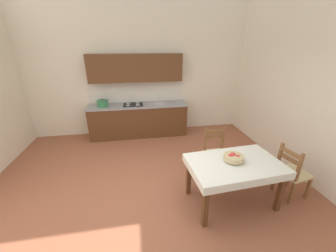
% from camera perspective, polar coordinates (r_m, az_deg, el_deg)
% --- Properties ---
extents(ground_plane, '(6.48, 6.37, 0.10)m').
position_cam_1_polar(ground_plane, '(3.66, -5.01, -19.99)').
color(ground_plane, '#99563D').
extents(wall_back, '(6.48, 0.12, 3.96)m').
position_cam_1_polar(wall_back, '(5.67, -8.54, 17.77)').
color(wall_back, silver).
rests_on(wall_back, ground_plane).
extents(wall_right, '(0.12, 6.37, 3.96)m').
position_cam_1_polar(wall_right, '(4.19, 40.32, 11.31)').
color(wall_right, silver).
rests_on(wall_right, ground_plane).
extents(kitchen_cabinetry, '(2.66, 0.63, 2.20)m').
position_cam_1_polar(kitchen_cabinetry, '(5.55, -8.67, 5.79)').
color(kitchen_cabinetry, '#56331C').
rests_on(kitchen_cabinetry, ground_plane).
extents(dining_table, '(1.46, 0.98, 0.75)m').
position_cam_1_polar(dining_table, '(3.30, 18.45, -11.78)').
color(dining_table, '#56331C').
rests_on(dining_table, ground_plane).
extents(dining_chair_kitchen_side, '(0.43, 0.43, 0.93)m').
position_cam_1_polar(dining_chair_kitchen_side, '(4.03, 13.51, -7.61)').
color(dining_chair_kitchen_side, '#D1BC89').
rests_on(dining_chair_kitchen_side, ground_plane).
extents(dining_chair_window_side, '(0.48, 0.48, 0.93)m').
position_cam_1_polar(dining_chair_window_side, '(3.96, 32.02, -11.32)').
color(dining_chair_window_side, '#D1BC89').
rests_on(dining_chair_window_side, ground_plane).
extents(fruit_bowl, '(0.30, 0.30, 0.12)m').
position_cam_1_polar(fruit_bowl, '(3.23, 18.30, -8.56)').
color(fruit_bowl, tan).
rests_on(fruit_bowl, dining_table).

